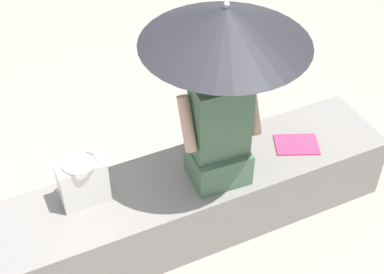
% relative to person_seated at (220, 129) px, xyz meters
% --- Properties ---
extents(ground_plane, '(14.00, 14.00, 0.00)m').
position_rel_person_seated_xyz_m(ground_plane, '(-0.31, 0.08, -0.85)').
color(ground_plane, '#9E9384').
extents(stone_bench, '(2.98, 0.57, 0.47)m').
position_rel_person_seated_xyz_m(stone_bench, '(-0.31, 0.08, -0.62)').
color(stone_bench, gray).
rests_on(stone_bench, ground).
extents(person_seated, '(0.48, 0.30, 0.90)m').
position_rel_person_seated_xyz_m(person_seated, '(0.00, 0.00, 0.00)').
color(person_seated, '#47664C').
rests_on(person_seated, stone_bench).
extents(parasol, '(0.92, 0.92, 1.15)m').
position_rel_person_seated_xyz_m(parasol, '(0.04, 0.06, 0.63)').
color(parasol, '#B7B7BC').
rests_on(parasol, stone_bench).
extents(handbag_black, '(0.28, 0.21, 0.32)m').
position_rel_person_seated_xyz_m(handbag_black, '(-0.79, 0.16, -0.23)').
color(handbag_black, silver).
rests_on(handbag_black, stone_bench).
extents(magazine, '(0.34, 0.29, 0.01)m').
position_rel_person_seated_xyz_m(magazine, '(0.60, 0.04, -0.38)').
color(magazine, '#D83866').
rests_on(magazine, stone_bench).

